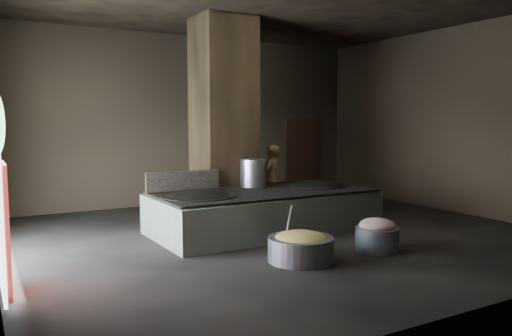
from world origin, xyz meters
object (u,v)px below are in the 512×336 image
wok_left (199,200)px  stock_pot (253,173)px  cook (272,179)px  veg_basin (301,249)px  hearth_platform (264,212)px  meat_basin (377,239)px  wok_right (317,189)px

wok_left → stock_pot: size_ratio=2.42×
cook → veg_basin: size_ratio=1.57×
hearth_platform → stock_pot: size_ratio=7.67×
stock_pot → cook: 1.55m
veg_basin → meat_basin: 1.51m
hearth_platform → wok_left: bearing=-179.6°
hearth_platform → meat_basin: hearth_platform is taller
hearth_platform → meat_basin: bearing=-71.0°
cook → veg_basin: 4.24m
wok_left → veg_basin: (0.83, -2.15, -0.56)m
hearth_platform → meat_basin: size_ratio=6.02×
wok_left → meat_basin: (2.33, -2.28, -0.55)m
hearth_platform → wok_right: size_ratio=3.41×
stock_pot → veg_basin: (-0.67, -2.75, -0.94)m
hearth_platform → stock_pot: (0.05, 0.55, 0.74)m
wok_left → veg_basin: bearing=-68.9°
wok_left → wok_right: wok_left is taller
veg_basin → meat_basin: meat_basin is taller
wok_right → cook: (-0.20, 1.55, 0.08)m
hearth_platform → wok_left: (-1.45, -0.05, 0.36)m
stock_pot → cook: size_ratio=0.35×
stock_pot → wok_right: bearing=-21.0°
wok_right → wok_left: bearing=-178.0°
wok_right → stock_pot: bearing=159.0°
wok_left → stock_pot: bearing=21.8°
wok_right → hearth_platform: bearing=-177.9°
cook → meat_basin: (-0.27, -3.93, -0.62)m
stock_pot → meat_basin: (0.83, -2.88, -0.93)m
meat_basin → cook: bearing=86.0°
stock_pot → cook: cook is taller
wok_right → veg_basin: (-1.97, -2.25, -0.56)m
wok_left → meat_basin: wok_left is taller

